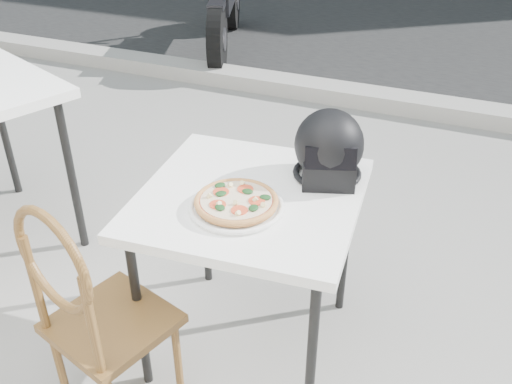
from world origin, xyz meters
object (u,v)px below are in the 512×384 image
at_px(cafe_table_main, 250,209).
at_px(pizza, 236,201).
at_px(motorcycle, 225,3).
at_px(plate, 236,206).
at_px(cafe_chair_main, 90,308).
at_px(helmet, 329,149).

height_order(cafe_table_main, pizza, pizza).
relative_size(pizza, motorcycle, 0.15).
bearing_deg(plate, pizza, 76.10).
bearing_deg(plate, motorcycle, 115.96).
distance_m(cafe_chair_main, motorcycle, 4.25).
height_order(cafe_table_main, cafe_chair_main, cafe_chair_main).
height_order(plate, pizza, pizza).
distance_m(cafe_table_main, motorcycle, 3.90).
bearing_deg(pizza, plate, -103.90).
height_order(cafe_table_main, helmet, helmet).
relative_size(cafe_table_main, cafe_chair_main, 0.88).
height_order(plate, helmet, helmet).
height_order(helmet, motorcycle, motorcycle).
relative_size(helmet, motorcycle, 0.17).
xyz_separation_m(cafe_chair_main, motorcycle, (-1.43, 4.01, -0.08)).
xyz_separation_m(cafe_table_main, cafe_chair_main, (-0.32, -0.52, -0.13)).
xyz_separation_m(pizza, cafe_chair_main, (-0.32, -0.42, -0.23)).
relative_size(helmet, cafe_chair_main, 0.35).
bearing_deg(plate, cafe_table_main, 88.26).
bearing_deg(motorcycle, helmet, -78.49).
distance_m(helmet, cafe_chair_main, 0.96).
bearing_deg(cafe_table_main, plate, -91.74).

